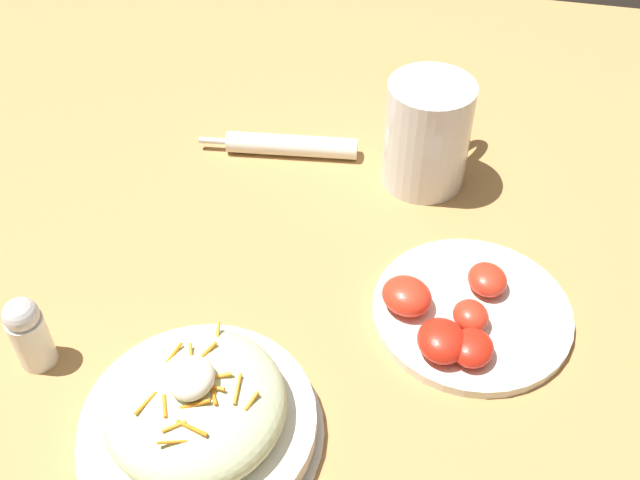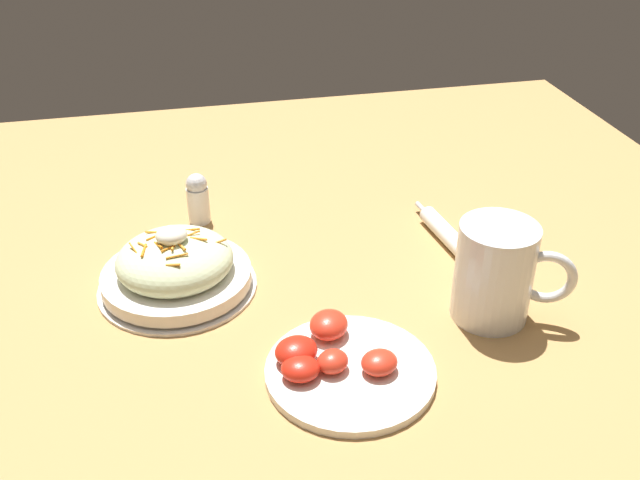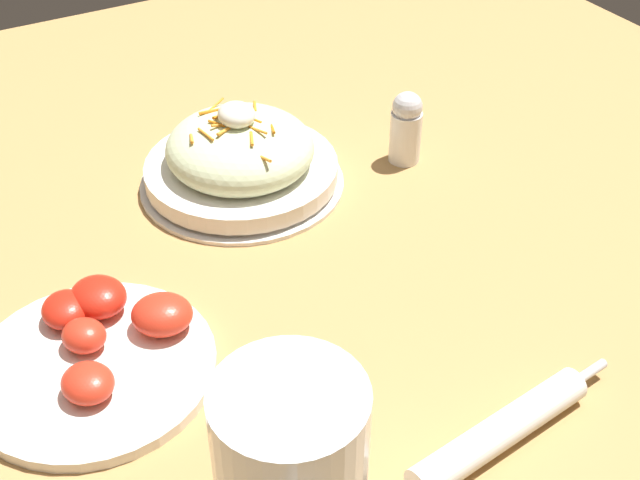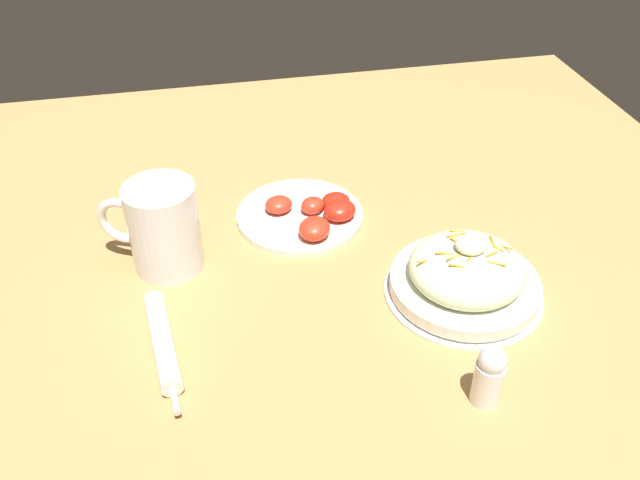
# 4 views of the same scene
# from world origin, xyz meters

# --- Properties ---
(ground_plane) EXTENTS (1.43, 1.43, 0.00)m
(ground_plane) POSITION_xyz_m (0.00, 0.00, 0.00)
(ground_plane) COLOR #B2844C
(salad_plate) EXTENTS (0.22, 0.22, 0.10)m
(salad_plate) POSITION_xyz_m (-0.19, 0.04, 0.03)
(salad_plate) COLOR white
(salad_plate) RESTS_ON ground_plane
(beer_mug) EXTENTS (0.14, 0.10, 0.13)m
(beer_mug) POSITION_xyz_m (0.21, -0.11, 0.06)
(beer_mug) COLOR white
(beer_mug) RESTS_ON ground_plane
(napkin_roll) EXTENTS (0.05, 0.20, 0.03)m
(napkin_roll) POSITION_xyz_m (0.22, 0.06, 0.01)
(napkin_roll) COLOR white
(napkin_roll) RESTS_ON ground_plane
(tomato_plate) EXTENTS (0.20, 0.20, 0.04)m
(tomato_plate) POSITION_xyz_m (-0.01, -0.18, 0.01)
(tomato_plate) COLOR white
(tomato_plate) RESTS_ON ground_plane
(salt_shaker) EXTENTS (0.03, 0.03, 0.08)m
(salt_shaker) POSITION_xyz_m (-0.14, 0.22, 0.04)
(salt_shaker) COLOR white
(salt_shaker) RESTS_ON ground_plane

